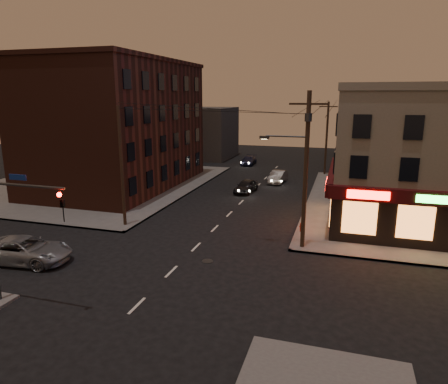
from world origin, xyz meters
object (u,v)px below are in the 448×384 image
at_px(sedan_far, 249,161).
at_px(fire_hydrant, 301,227).
at_px(sedan_mid, 278,177).
at_px(suv_cross, 25,250).
at_px(sedan_near, 246,186).

height_order(sedan_far, fire_hydrant, sedan_far).
distance_m(sedan_mid, fire_hydrant, 17.55).
relative_size(suv_cross, sedan_near, 1.40).
xyz_separation_m(suv_cross, fire_hydrant, (15.41, 10.15, -0.27)).
relative_size(sedan_mid, fire_hydrant, 6.41).
height_order(suv_cross, sedan_mid, suv_cross).
relative_size(sedan_near, sedan_far, 0.92).
height_order(sedan_near, fire_hydrant, sedan_near).
distance_m(suv_cross, sedan_mid, 29.20).
relative_size(sedan_far, fire_hydrant, 6.57).
distance_m(suv_cross, fire_hydrant, 18.45).
bearing_deg(sedan_mid, sedan_far, 123.96).
relative_size(suv_cross, sedan_mid, 1.32).
bearing_deg(suv_cross, sedan_near, -29.11).
distance_m(suv_cross, sedan_near, 22.94).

